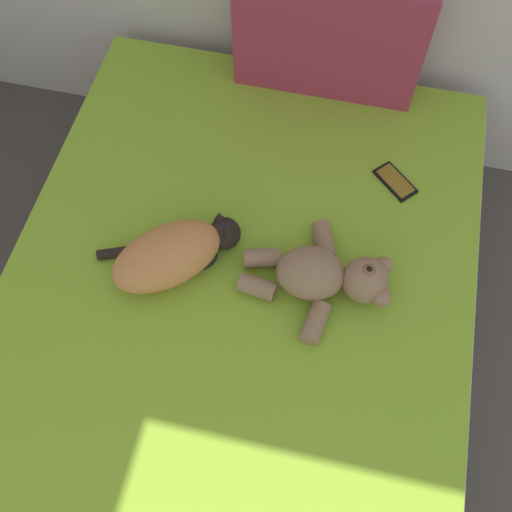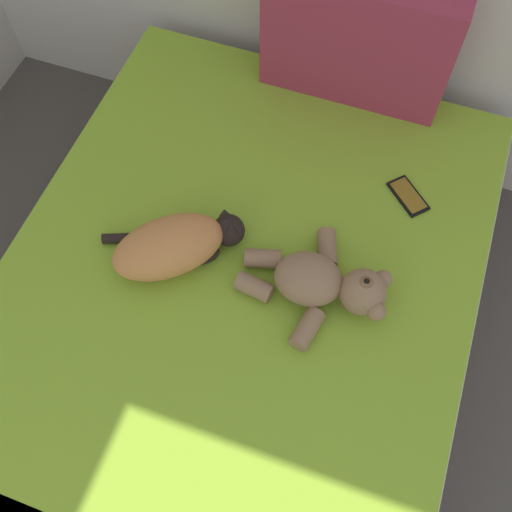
{
  "view_description": "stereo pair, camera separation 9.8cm",
  "coord_description": "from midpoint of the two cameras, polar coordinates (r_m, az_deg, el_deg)",
  "views": [
    {
      "loc": [
        1.73,
        2.57,
        2.11
      ],
      "look_at": [
        1.55,
        3.37,
        0.59
      ],
      "focal_mm": 41.72,
      "sensor_mm": 36.0,
      "label": 1
    },
    {
      "loc": [
        1.82,
        2.6,
        2.11
      ],
      "look_at": [
        1.55,
        3.37,
        0.59
      ],
      "focal_mm": 41.72,
      "sensor_mm": 36.0,
      "label": 2
    }
  ],
  "objects": [
    {
      "name": "cell_phone",
      "position": [
        2.01,
        15.75,
        5.49
      ],
      "size": [
        0.16,
        0.15,
        0.01
      ],
      "color": "black",
      "rests_on": "bed"
    },
    {
      "name": "bed",
      "position": [
        1.99,
        -1.04,
        -7.28
      ],
      "size": [
        1.46,
        2.05,
        0.5
      ],
      "color": "brown",
      "rests_on": "ground_plane"
    },
    {
      "name": "patterned_cushion",
      "position": [
        2.11,
        11.11,
        19.55
      ],
      "size": [
        0.63,
        0.15,
        0.45
      ],
      "color": "#A5334C",
      "rests_on": "bed"
    },
    {
      "name": "teddy_bear",
      "position": [
        1.73,
        8.13,
        -2.71
      ],
      "size": [
        0.45,
        0.4,
        0.15
      ],
      "color": "#937051",
      "rests_on": "bed"
    },
    {
      "name": "cat",
      "position": [
        1.77,
        -6.23,
        0.96
      ],
      "size": [
        0.42,
        0.37,
        0.15
      ],
      "color": "#D18447",
      "rests_on": "bed"
    }
  ]
}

